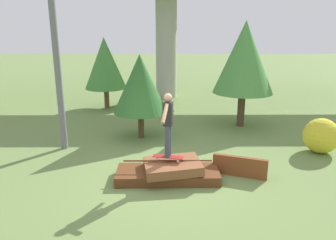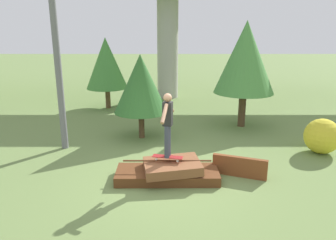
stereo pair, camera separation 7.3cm
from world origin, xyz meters
name	(u,v)px [view 1 (the left image)]	position (x,y,z in m)	size (l,w,h in m)	color
ground_plane	(168,179)	(0.00, 0.00, 0.00)	(80.00, 80.00, 0.00)	olive
scrap_pile	(169,172)	(0.04, -0.01, 0.21)	(2.56, 1.23, 0.52)	#5B3319
scrap_plank_loose	(240,166)	(1.84, 0.17, 0.26)	(1.33, 0.60, 0.53)	brown
skateboard	(168,157)	(0.01, 0.01, 0.60)	(0.78, 0.36, 0.09)	maroon
skater	(168,121)	(0.01, 0.01, 1.53)	(0.34, 1.18, 1.59)	#383D4C
highway_overpass	(166,0)	(0.00, 10.10, 5.00)	(44.00, 3.34, 5.82)	#A8A59E
utility_pole	(53,24)	(-3.25, 2.24, 3.79)	(1.30, 0.20, 7.34)	slate
tree_behind_left	(105,63)	(-2.81, 7.58, 2.10)	(1.90, 1.90, 3.27)	brown
tree_behind_right	(140,84)	(-0.89, 3.26, 1.88)	(1.82, 1.82, 2.86)	#4C3823
tree_mid_back	(244,58)	(2.85, 4.62, 2.61)	(2.23, 2.23, 3.95)	#4C3823
bush_yellow_flowering	(321,136)	(4.66, 1.81, 0.53)	(1.07, 1.07, 1.07)	gold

